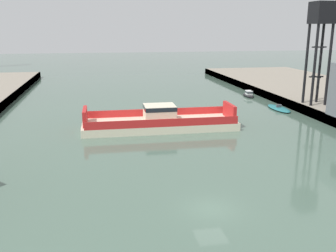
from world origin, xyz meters
TOP-DOWN VIEW (x-y plane):
  - ground_plane at (0.00, 0.00)m, footprint 400.00×400.00m
  - chain_ferry at (-0.04, 25.60)m, footprint 22.15×7.18m
  - moored_boat_near_left at (23.03, 34.52)m, footprint 2.53×7.20m
  - moored_boat_mid_left at (22.71, 47.82)m, footprint 1.95×5.12m
  - crane_tower at (27.67, 31.15)m, footprint 3.36×3.36m

SIDE VIEW (x-z plane):
  - ground_plane at x=0.00m, z-range 0.00..0.00m
  - moored_boat_near_left at x=23.03m, z-range -0.24..0.70m
  - moored_boat_mid_left at x=22.71m, z-range -0.17..1.16m
  - chain_ferry at x=-0.04m, z-range -0.67..2.78m
  - crane_tower at x=27.67m, z-range 6.40..23.16m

